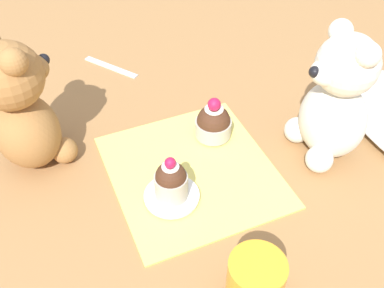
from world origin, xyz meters
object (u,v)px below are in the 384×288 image
at_px(teddy_bear_cream, 335,102).
at_px(cupcake_near_cream_bear, 213,123).
at_px(teddy_bear_tan, 21,108).
at_px(saucer_plate, 172,196).
at_px(juice_glass, 255,285).
at_px(teaspoon, 111,67).
at_px(cupcake_near_tan_bear, 171,181).

bearing_deg(teddy_bear_cream, cupcake_near_cream_bear, -118.07).
height_order(teddy_bear_tan, cupcake_near_cream_bear, teddy_bear_tan).
relative_size(cupcake_near_cream_bear, saucer_plate, 0.91).
height_order(juice_glass, teaspoon, juice_glass).
height_order(teddy_bear_tan, cupcake_near_tan_bear, teddy_bear_tan).
xyz_separation_m(saucer_plate, teaspoon, (-0.34, 0.01, -0.01)).
distance_m(teddy_bear_cream, saucer_plate, 0.26).
distance_m(teddy_bear_cream, cupcake_near_cream_bear, 0.18).
height_order(teddy_bear_cream, cupcake_near_cream_bear, teddy_bear_cream).
xyz_separation_m(cupcake_near_cream_bear, juice_glass, (0.27, -0.08, 0.01)).
height_order(teddy_bear_cream, saucer_plate, teddy_bear_cream).
bearing_deg(teaspoon, cupcake_near_cream_bear, -14.14).
xyz_separation_m(cupcake_near_tan_bear, teaspoon, (-0.34, 0.01, -0.04)).
height_order(saucer_plate, teaspoon, saucer_plate).
bearing_deg(teddy_bear_cream, juice_glass, -46.70).
bearing_deg(teddy_bear_tan, saucer_plate, -157.43).
distance_m(juice_glass, teaspoon, 0.52).
relative_size(teddy_bear_tan, saucer_plate, 2.69).
distance_m(saucer_plate, juice_glass, 0.18).
distance_m(teddy_bear_tan, saucer_plate, 0.24).
bearing_deg(saucer_plate, cupcake_near_tan_bear, 180.00).
bearing_deg(cupcake_near_tan_bear, juice_glass, 9.35).
xyz_separation_m(teddy_bear_cream, cupcake_near_tan_bear, (0.00, -0.25, -0.05)).
bearing_deg(cupcake_near_cream_bear, teaspoon, -159.09).
relative_size(saucer_plate, juice_glass, 0.97).
bearing_deg(cupcake_near_tan_bear, teddy_bear_cream, 90.62).
distance_m(teddy_bear_tan, cupcake_near_tan_bear, 0.23).
bearing_deg(juice_glass, teddy_bear_cream, 128.84).
bearing_deg(saucer_plate, teaspoon, 178.32).
relative_size(cupcake_near_tan_bear, juice_glass, 0.88).
bearing_deg(juice_glass, cupcake_near_tan_bear, -170.65).
relative_size(teddy_bear_cream, teddy_bear_tan, 0.99).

